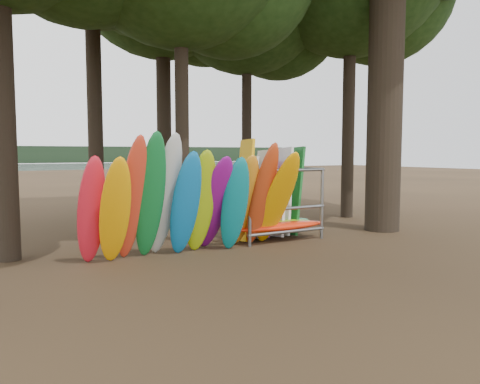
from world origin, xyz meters
TOP-DOWN VIEW (x-y plane):
  - ground at (0.00, 0.00)m, footprint 120.00×120.00m
  - lake at (0.00, 60.00)m, footprint 160.00×160.00m
  - far_shore at (0.00, 110.00)m, footprint 160.00×4.00m
  - kayak_row at (-1.98, 0.61)m, footprint 5.48×2.05m
  - storage_rack at (0.85, 1.55)m, footprint 2.95×1.56m

SIDE VIEW (x-z plane):
  - ground at x=0.00m, z-range 0.00..0.00m
  - lake at x=0.00m, z-range 0.00..0.00m
  - storage_rack at x=0.85m, z-range -0.48..2.41m
  - kayak_row at x=-1.98m, z-range -0.24..2.84m
  - far_shore at x=0.00m, z-range 0.00..4.00m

